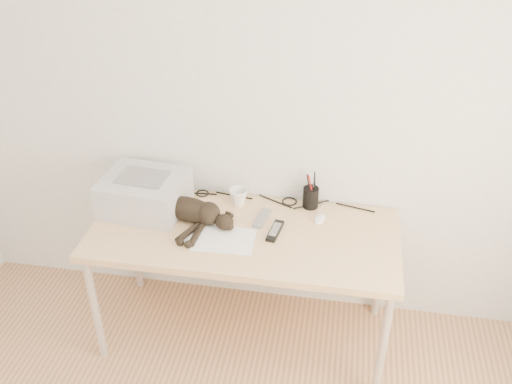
% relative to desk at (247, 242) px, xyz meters
% --- Properties ---
extents(wall_back, '(3.50, 0.00, 3.50)m').
position_rel_desk_xyz_m(wall_back, '(0.00, 0.27, 0.69)').
color(wall_back, white).
rests_on(wall_back, floor).
extents(desk, '(1.60, 0.70, 0.74)m').
position_rel_desk_xyz_m(desk, '(0.00, 0.00, 0.00)').
color(desk, '#E3B485').
rests_on(desk, floor).
extents(printer, '(0.46, 0.40, 0.20)m').
position_rel_desk_xyz_m(printer, '(-0.57, 0.04, 0.23)').
color(printer, silver).
rests_on(printer, desk).
extents(papers, '(0.36, 0.27, 0.01)m').
position_rel_desk_xyz_m(papers, '(-0.10, -0.17, 0.14)').
color(papers, white).
rests_on(papers, desk).
extents(cat, '(0.60, 0.36, 0.14)m').
position_rel_desk_xyz_m(cat, '(-0.32, -0.04, 0.19)').
color(cat, black).
rests_on(cat, desk).
extents(mug, '(0.13, 0.13, 0.09)m').
position_rel_desk_xyz_m(mug, '(-0.08, 0.16, 0.18)').
color(mug, white).
rests_on(mug, desk).
extents(pen_cup, '(0.09, 0.09, 0.22)m').
position_rel_desk_xyz_m(pen_cup, '(0.32, 0.20, 0.19)').
color(pen_cup, black).
rests_on(pen_cup, desk).
extents(remote_grey, '(0.08, 0.18, 0.02)m').
position_rel_desk_xyz_m(remote_grey, '(0.08, 0.03, 0.14)').
color(remote_grey, slate).
rests_on(remote_grey, desk).
extents(remote_black, '(0.08, 0.18, 0.02)m').
position_rel_desk_xyz_m(remote_black, '(0.16, -0.07, 0.14)').
color(remote_black, black).
rests_on(remote_black, desk).
extents(mouse, '(0.08, 0.11, 0.03)m').
position_rel_desk_xyz_m(mouse, '(0.38, 0.09, 0.15)').
color(mouse, white).
rests_on(mouse, desk).
extents(cable_tangle, '(1.36, 0.09, 0.01)m').
position_rel_desk_xyz_m(cable_tangle, '(0.00, 0.22, 0.14)').
color(cable_tangle, black).
rests_on(cable_tangle, desk).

